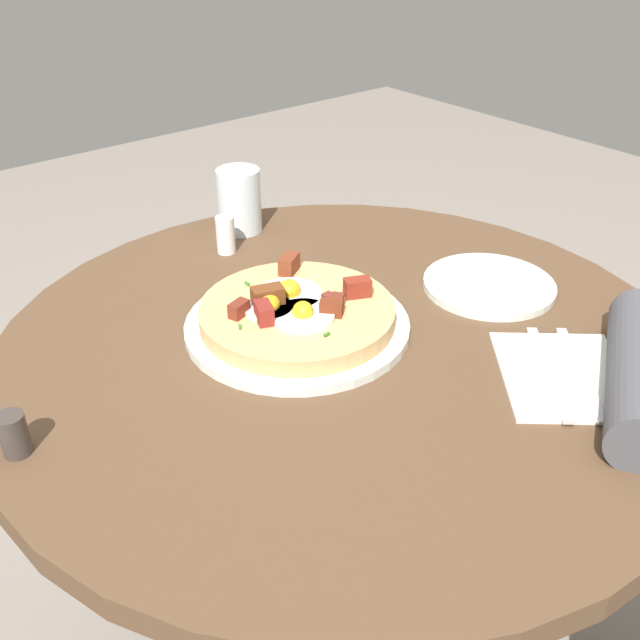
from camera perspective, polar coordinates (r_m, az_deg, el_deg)
dining_table at (r=1.00m, az=1.65°, el=-9.74°), size 0.85×0.85×0.73m
pizza_plate at (r=0.91m, az=-1.78°, el=-0.42°), size 0.28×0.28×0.01m
breakfast_pizza at (r=0.90m, az=-1.88°, el=0.67°), size 0.24×0.24×0.05m
bread_plate at (r=1.03m, az=13.06°, el=2.67°), size 0.18×0.18×0.01m
napkin at (r=0.87m, az=18.51°, el=-4.11°), size 0.22×0.22×0.00m
fork at (r=0.88m, az=19.69°, el=-3.86°), size 0.13×0.14×0.00m
knife at (r=0.87m, az=17.41°, el=-3.87°), size 0.13×0.14×0.00m
water_glass at (r=1.16m, az=-6.31°, el=9.27°), size 0.07×0.07×0.10m
salt_shaker at (r=1.10m, az=-7.39°, el=6.62°), size 0.03×0.03×0.06m
pepper_shaker at (r=0.77m, az=-22.80°, el=-8.24°), size 0.03×0.03×0.05m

